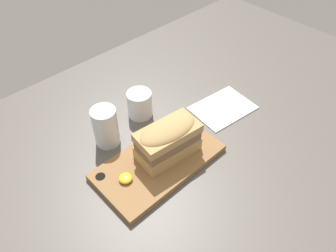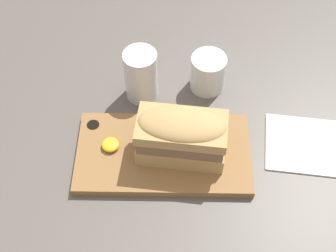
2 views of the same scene
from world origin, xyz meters
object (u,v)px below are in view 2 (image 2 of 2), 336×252
Objects in this scene: serving_board at (163,155)px; napkin at (313,146)px; sandwich at (184,134)px; wine_glass at (208,74)px; water_glass at (141,78)px.

serving_board is 1.69× the size of napkin.
sandwich reaches higher than wine_glass.
napkin is at bearing -20.86° from water_glass.
sandwich is 27.64cm from napkin.
wine_glass reaches higher than napkin.
water_glass is at bearing -169.76° from wine_glass.
water_glass is (-8.94, 16.18, -2.43)cm from sandwich.
water_glass reaches higher than wine_glass.
napkin is at bearing 5.79° from sandwich.
wine_glass is at bearing 10.24° from water_glass.
serving_board is at bearing -73.35° from water_glass.
napkin is (21.06, -16.09, -3.55)cm from wine_glass.
serving_board is 2.86× the size of water_glass.
wine_glass is at bearing 73.92° from sandwich.
water_glass is 14.66cm from wine_glass.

